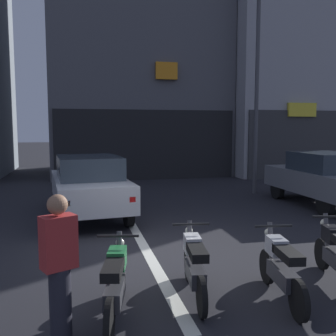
{
  "coord_description": "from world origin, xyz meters",
  "views": [
    {
      "loc": [
        -1.22,
        -6.9,
        2.37
      ],
      "look_at": [
        0.88,
        2.0,
        1.4
      ],
      "focal_mm": 40.37,
      "sensor_mm": 36.0,
      "label": 1
    }
  ],
  "objects": [
    {
      "name": "lane_centre_line",
      "position": [
        0.0,
        6.0,
        0.0
      ],
      "size": [
        0.2,
        18.0,
        0.01
      ],
      "primitive_type": "cube",
      "color": "silver",
      "rests_on": "ground"
    },
    {
      "name": "ground_plane",
      "position": [
        0.0,
        0.0,
        0.0
      ],
      "size": [
        120.0,
        120.0,
        0.0
      ],
      "primitive_type": "plane",
      "color": "#232328"
    },
    {
      "name": "person_by_motorcycles",
      "position": [
        -1.46,
        -2.8,
        0.86
      ],
      "size": [
        0.42,
        0.35,
        1.67
      ],
      "color": "#23232D",
      "rests_on": "ground"
    },
    {
      "name": "building_far_right",
      "position": [
        10.76,
        13.71,
        5.95
      ],
      "size": [
        9.19,
        9.36,
        11.93
      ],
      "color": "#9E9EA3",
      "rests_on": "ground"
    },
    {
      "name": "building_mid_block",
      "position": [
        1.83,
        13.71,
        6.43
      ],
      "size": [
        8.6,
        7.33,
        12.88
      ],
      "color": "#56565B",
      "rests_on": "ground"
    },
    {
      "name": "motorcycle_green_row_leftmost",
      "position": [
        -0.82,
        -2.36,
        0.46
      ],
      "size": [
        0.56,
        1.65,
        0.98
      ],
      "color": "black",
      "rests_on": "ground"
    },
    {
      "name": "car_silver_crossing_near",
      "position": [
        -0.99,
        3.19,
        0.89
      ],
      "size": [
        2.14,
        4.25,
        1.64
      ],
      "color": "black",
      "rests_on": "ground"
    },
    {
      "name": "motorcycle_white_row_left_mid",
      "position": [
        0.31,
        -2.0,
        0.46
      ],
      "size": [
        0.55,
        1.66,
        0.98
      ],
      "color": "black",
      "rests_on": "ground"
    },
    {
      "name": "street_lamp",
      "position": [
        4.97,
        5.61,
        4.32
      ],
      "size": [
        0.36,
        0.36,
        7.15
      ],
      "color": "#47474C",
      "rests_on": "ground"
    },
    {
      "name": "motorcycle_silver_row_centre",
      "position": [
        1.45,
        -2.37,
        0.46
      ],
      "size": [
        0.55,
        1.66,
        0.98
      ],
      "color": "black",
      "rests_on": "ground"
    },
    {
      "name": "car_grey_parked_kerbside",
      "position": [
        5.98,
        3.08,
        0.89
      ],
      "size": [
        1.82,
        4.13,
        1.64
      ],
      "color": "black",
      "rests_on": "ground"
    }
  ]
}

